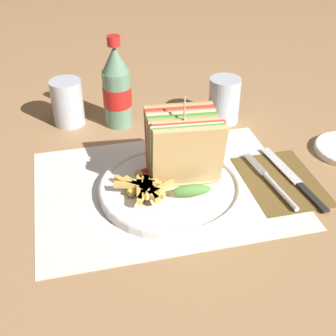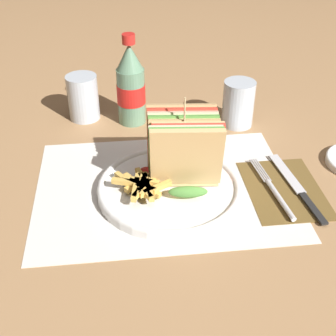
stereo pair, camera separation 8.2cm
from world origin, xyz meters
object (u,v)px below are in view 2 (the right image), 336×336
Objects in this scene: club_sandwich at (186,150)px; knife at (297,187)px; coke_bottle_near at (131,86)px; plate_main at (169,188)px; glass_far at (83,97)px; glass_near at (238,104)px; fork at (276,193)px.

club_sandwich is 0.21m from knife.
knife is 1.06× the size of coke_bottle_near.
plate_main is at bearing -151.80° from club_sandwich.
plate_main is 2.53× the size of glass_far.
club_sandwich is at bearing 28.20° from plate_main.
club_sandwich is (0.03, 0.02, 0.07)m from plate_main.
coke_bottle_near reaches higher than glass_far.
club_sandwich reaches higher than knife.
coke_bottle_near is 0.23m from glass_near.
glass_far is at bearing 134.27° from knife.
coke_bottle_near is (-0.05, 0.27, 0.07)m from plate_main.
knife is 0.41m from coke_bottle_near.
club_sandwich is 0.26m from glass_near.
glass_near is (0.15, 0.21, -0.03)m from club_sandwich.
club_sandwich reaches higher than plate_main.
glass_far is (-0.16, 0.30, 0.04)m from plate_main.
plate_main is at bearing 163.72° from fork.
fork is 0.27m from glass_near.
club_sandwich is 0.17m from fork.
plate_main is at bearing -62.26° from glass_far.
club_sandwich is 0.77× the size of knife.
knife is 2.09× the size of glass_near.
coke_bottle_near is at bearing 127.82° from knife.
glass_near is (-0.01, 0.26, 0.04)m from fork.
club_sandwich is 1.62× the size of glass_far.
glass_far is (-0.39, 0.32, 0.04)m from knife.
coke_bottle_near reaches higher than club_sandwich.
glass_far is (-0.34, 0.33, 0.04)m from fork.
glass_far reaches higher than knife.
glass_near is at bearing -11.52° from glass_far.
knife is at bearing -78.30° from glass_near.
club_sandwich is 0.82× the size of coke_bottle_near.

